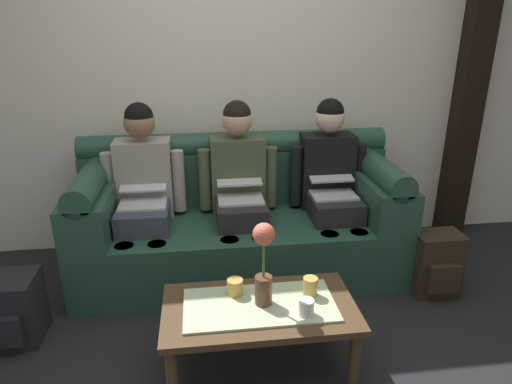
% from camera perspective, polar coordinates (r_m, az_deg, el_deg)
% --- Properties ---
extents(ground_plane, '(14.00, 14.00, 0.00)m').
position_cam_1_polar(ground_plane, '(2.50, 0.77, -22.67)').
color(ground_plane, black).
extents(back_wall_patterned, '(6.00, 0.12, 2.90)m').
position_cam_1_polar(back_wall_patterned, '(3.52, -3.16, 16.32)').
color(back_wall_patterned, silver).
rests_on(back_wall_patterned, ground_plane).
extents(timber_pillar, '(0.20, 0.20, 2.90)m').
position_cam_1_polar(timber_pillar, '(4.01, 25.78, 14.92)').
color(timber_pillar, black).
rests_on(timber_pillar, ground_plane).
extents(couch, '(2.24, 0.88, 0.96)m').
position_cam_1_polar(couch, '(3.27, -2.08, -3.63)').
color(couch, '#234738').
rests_on(couch, ground_plane).
extents(person_left, '(0.56, 0.67, 1.22)m').
position_cam_1_polar(person_left, '(3.17, -14.01, 0.56)').
color(person_left, '#383D4C').
rests_on(person_left, ground_plane).
extents(person_middle, '(0.56, 0.67, 1.22)m').
position_cam_1_polar(person_middle, '(3.16, -2.14, 1.10)').
color(person_middle, '#232326').
rests_on(person_middle, ground_plane).
extents(person_right, '(0.56, 0.67, 1.22)m').
position_cam_1_polar(person_right, '(3.28, 9.35, 1.58)').
color(person_right, '#232326').
rests_on(person_right, ground_plane).
extents(coffee_table, '(0.97, 0.53, 0.39)m').
position_cam_1_polar(coffee_table, '(2.37, 0.45, -15.10)').
color(coffee_table, '#47331E').
rests_on(coffee_table, ground_plane).
extents(flower_vase, '(0.11, 0.11, 0.44)m').
position_cam_1_polar(flower_vase, '(2.21, 0.97, -8.73)').
color(flower_vase, brown).
rests_on(flower_vase, coffee_table).
extents(cup_near_left, '(0.08, 0.08, 0.10)m').
position_cam_1_polar(cup_near_left, '(2.39, 6.86, -11.76)').
color(cup_near_left, gold).
rests_on(cup_near_left, coffee_table).
extents(cup_near_right, '(0.08, 0.08, 0.08)m').
position_cam_1_polar(cup_near_right, '(2.25, 6.35, -14.25)').
color(cup_near_right, white).
rests_on(cup_near_right, coffee_table).
extents(cup_far_center, '(0.08, 0.08, 0.08)m').
position_cam_1_polar(cup_far_center, '(2.39, -2.66, -11.87)').
color(cup_far_center, gold).
rests_on(cup_far_center, coffee_table).
extents(backpack_left, '(0.35, 0.32, 0.39)m').
position_cam_1_polar(backpack_left, '(2.98, -28.88, -12.93)').
color(backpack_left, black).
rests_on(backpack_left, ground_plane).
extents(backpack_right, '(0.30, 0.25, 0.43)m').
position_cam_1_polar(backpack_right, '(3.26, 21.76, -8.45)').
color(backpack_right, '#2D2319').
rests_on(backpack_right, ground_plane).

